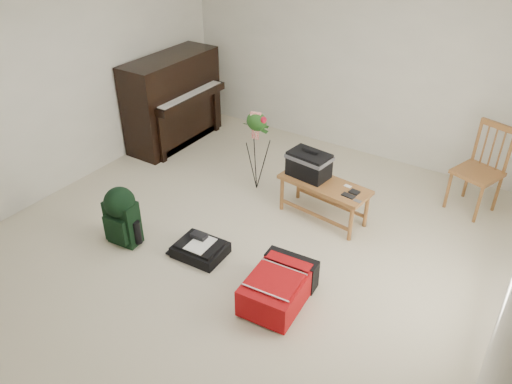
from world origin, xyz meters
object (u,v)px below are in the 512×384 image
Objects in this scene: dining_chair at (479,170)px; green_backpack at (121,213)px; red_suitcase at (281,284)px; flower_stand at (257,152)px; bench at (313,171)px; black_duffel at (200,249)px; piano at (174,102)px.

green_backpack is (-2.91, -2.68, -0.14)m from dining_chair.
red_suitcase is 1.97m from flower_stand.
bench is 2.09m from green_backpack.
black_duffel is (-2.10, -2.41, -0.43)m from dining_chair.
piano is 3.59m from red_suitcase.
piano is at bearing 141.89° from red_suitcase.
piano reaches higher than black_duffel.
piano is 2.28× the size of green_backpack.
dining_chair is (1.52, 1.12, -0.05)m from bench.
piano is 1.45× the size of dining_chair.
piano is 2.61m from bench.
black_duffel is 0.49× the size of flower_stand.
black_duffel is (1.95, -1.89, -0.52)m from piano.
dining_chair is 3.95m from green_backpack.
piano is at bearing 173.74° from bench.
red_suitcase is 1.02m from black_duffel.
dining_chair is 2.54m from flower_stand.
red_suitcase is 0.72× the size of flower_stand.
piano is 1.42× the size of bench.
bench is 1.49m from red_suitcase.
piano is 4.08m from dining_chair.
red_suitcase is at bearing -66.38° from flower_stand.
flower_stand reaches higher than red_suitcase.
green_backpack reaches higher than black_duffel.
bench is at bearing -24.26° from flower_stand.
green_backpack is (-0.81, -0.26, 0.29)m from black_duffel.
piano is at bearing 148.23° from flower_stand.
black_duffel is at bearing -107.29° from bench.
green_backpack is (1.14, -2.16, -0.24)m from piano.
piano reaches higher than green_backpack.
piano is 2.77m from black_duffel.
flower_stand is at bearing 125.32° from red_suitcase.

